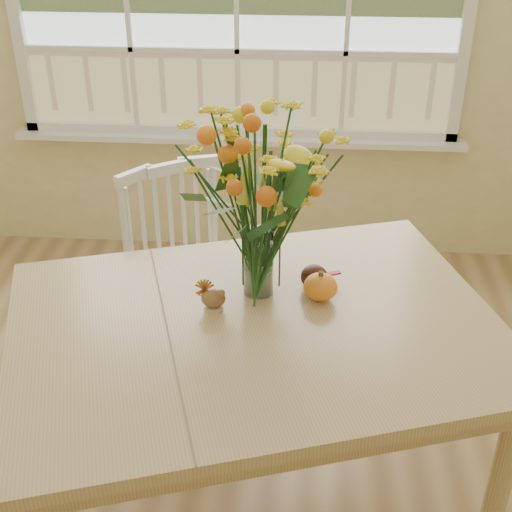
{
  "coord_description": "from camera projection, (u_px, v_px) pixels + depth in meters",
  "views": [
    {
      "loc": [
        0.37,
        -1.3,
        2.0
      ],
      "look_at": [
        0.24,
        0.4,
        1.0
      ],
      "focal_mm": 48.0,
      "sensor_mm": 36.0,
      "label": 1
    }
  ],
  "objects": [
    {
      "name": "wall_back",
      "position": [
        237.0,
        9.0,
        3.41
      ],
      "size": [
        4.0,
        0.02,
        2.7
      ],
      "primitive_type": "cube",
      "color": "beige",
      "rests_on": "floor"
    },
    {
      "name": "turkey_figurine",
      "position": [
        213.0,
        298.0,
        2.11
      ],
      "size": [
        0.08,
        0.06,
        0.09
      ],
      "rotation": [
        0.0,
        0.0,
        0.06
      ],
      "color": "#CCB78C",
      "rests_on": "dining_table"
    },
    {
      "name": "dark_gourd",
      "position": [
        314.0,
        278.0,
        2.21
      ],
      "size": [
        0.13,
        0.13,
        0.08
      ],
      "color": "#38160F",
      "rests_on": "dining_table"
    },
    {
      "name": "pumpkin",
      "position": [
        320.0,
        288.0,
        2.15
      ],
      "size": [
        0.11,
        0.11,
        0.08
      ],
      "primitive_type": "ellipsoid",
      "color": "orange",
      "rests_on": "dining_table"
    },
    {
      "name": "flower_vase",
      "position": [
        259.0,
        201.0,
        2.05
      ],
      "size": [
        0.45,
        0.45,
        0.54
      ],
      "color": "white",
      "rests_on": "dining_table"
    },
    {
      "name": "windsor_chair",
      "position": [
        183.0,
        270.0,
        2.82
      ],
      "size": [
        0.6,
        0.59,
        0.94
      ],
      "rotation": [
        0.0,
        0.0,
        0.61
      ],
      "color": "white",
      "rests_on": "floor"
    },
    {
      "name": "dining_table",
      "position": [
        256.0,
        346.0,
        2.11
      ],
      "size": [
        1.71,
        1.44,
        0.78
      ],
      "rotation": [
        0.0,
        0.0,
        0.31
      ],
      "color": "tan",
      "rests_on": "floor"
    }
  ]
}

